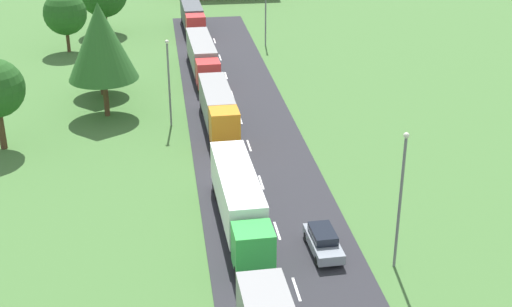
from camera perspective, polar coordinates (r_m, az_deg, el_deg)
name	(u,v)px	position (r m, az deg, el deg)	size (l,w,h in m)	color
road	(302,307)	(41.71, 3.73, -12.21)	(10.00, 140.00, 0.06)	#2B2B30
truck_second	(239,200)	(48.01, -1.35, -3.76)	(2.82, 13.37, 3.73)	green
truck_third	(218,108)	(64.30, -3.06, 3.71)	(2.72, 11.88, 3.59)	orange
truck_fourth	(202,56)	(79.90, -4.35, 7.88)	(2.87, 14.00, 3.55)	red
truck_fifth	(193,16)	(98.00, -5.14, 10.96)	(2.75, 12.23, 3.46)	red
car_third	(323,241)	(46.18, 5.44, -7.03)	(1.86, 4.41, 1.52)	#8C939E
lamppost_second	(401,195)	(43.35, 11.59, -3.31)	(0.36, 0.36, 9.15)	slate
lamppost_third	(169,79)	(64.70, -7.04, 6.00)	(0.36, 0.36, 8.18)	slate
lamppost_fourth	(266,13)	(90.22, 0.78, 11.29)	(0.36, 0.36, 7.54)	slate
tree_birch	(65,13)	(90.34, -15.15, 10.85)	(5.24, 5.24, 7.45)	#513823
tree_maple	(101,41)	(67.37, -12.41, 8.82)	(6.54, 6.54, 10.94)	#513823
tree_elm	(99,39)	(73.81, -12.56, 9.03)	(5.66, 5.66, 9.05)	#513823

